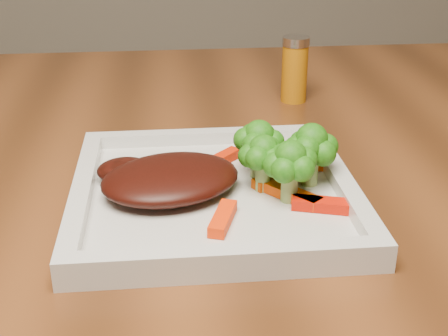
{
  "coord_description": "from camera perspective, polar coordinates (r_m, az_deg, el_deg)",
  "views": [
    {
      "loc": [
        -0.22,
        -0.77,
        1.04
      ],
      "look_at": [
        -0.17,
        -0.23,
        0.79
      ],
      "focal_mm": 50.0,
      "sensor_mm": 36.0,
      "label": 1
    }
  ],
  "objects": [
    {
      "name": "carrot_4",
      "position": [
        0.67,
        -0.16,
        0.87
      ],
      "size": [
        0.04,
        0.05,
        0.01
      ],
      "primitive_type": "cube",
      "rotation": [
        0.0,
        0.0,
        0.81
      ],
      "color": "red",
      "rests_on": "plate"
    },
    {
      "name": "carrot_6",
      "position": [
        0.62,
        4.89,
        -0.99
      ],
      "size": [
        0.05,
        0.04,
        0.01
      ],
      "primitive_type": "cube",
      "rotation": [
        0.0,
        0.0,
        0.52
      ],
      "color": "#D14703",
      "rests_on": "plate"
    },
    {
      "name": "spice_shaker",
      "position": [
        0.89,
        6.47,
        8.95
      ],
      "size": [
        0.05,
        0.05,
        0.09
      ],
      "primitive_type": "cylinder",
      "rotation": [
        0.0,
        0.0,
        -0.32
      ],
      "color": "#A66009",
      "rests_on": "dining_table"
    },
    {
      "name": "carrot_2",
      "position": [
        0.55,
        -0.11,
        -4.63
      ],
      "size": [
        0.03,
        0.06,
        0.01
      ],
      "primitive_type": "cube",
      "rotation": [
        0.0,
        0.0,
        1.25
      ],
      "color": "#F63004",
      "rests_on": "plate"
    },
    {
      "name": "broccoli_1",
      "position": [
        0.61,
        7.93,
        1.26
      ],
      "size": [
        0.06,
        0.06,
        0.06
      ],
      "primitive_type": null,
      "rotation": [
        0.0,
        0.0,
        0.02
      ],
      "color": "#166C12",
      "rests_on": "plate"
    },
    {
      "name": "carrot_1",
      "position": [
        0.58,
        9.34,
        -3.35
      ],
      "size": [
        0.06,
        0.03,
        0.01
      ],
      "primitive_type": "cube",
      "rotation": [
        0.0,
        0.0,
        -0.29
      ],
      "color": "red",
      "rests_on": "plate"
    },
    {
      "name": "carrot_5",
      "position": [
        0.59,
        6.32,
        -2.46
      ],
      "size": [
        0.05,
        0.06,
        0.01
      ],
      "primitive_type": "cube",
      "rotation": [
        0.0,
        0.0,
        -0.86
      ],
      "color": "#F04703",
      "rests_on": "plate"
    },
    {
      "name": "broccoli_3",
      "position": [
        0.6,
        3.59,
        0.67
      ],
      "size": [
        0.06,
        0.06,
        0.06
      ],
      "primitive_type": null,
      "rotation": [
        0.0,
        0.0,
        -0.23
      ],
      "color": "#356A11",
      "rests_on": "plate"
    },
    {
      "name": "steak",
      "position": [
        0.6,
        -4.91,
        -0.97
      ],
      "size": [
        0.16,
        0.14,
        0.03
      ],
      "primitive_type": "ellipsoid",
      "rotation": [
        0.0,
        0.0,
        0.32
      ],
      "color": "#370C08",
      "rests_on": "plate"
    },
    {
      "name": "plate",
      "position": [
        0.61,
        -0.94,
        -2.68
      ],
      "size": [
        0.27,
        0.27,
        0.01
      ],
      "primitive_type": "cube",
      "color": "silver",
      "rests_on": "dining_table"
    },
    {
      "name": "broccoli_0",
      "position": [
        0.62,
        3.21,
        2.14
      ],
      "size": [
        0.07,
        0.07,
        0.07
      ],
      "primitive_type": null,
      "rotation": [
        0.0,
        0.0,
        -0.2
      ],
      "color": "#176911",
      "rests_on": "plate"
    },
    {
      "name": "broccoli_2",
      "position": [
        0.58,
        6.05,
        -0.37
      ],
      "size": [
        0.07,
        0.07,
        0.06
      ],
      "primitive_type": null,
      "rotation": [
        0.0,
        0.0,
        -0.16
      ],
      "color": "#1B7012",
      "rests_on": "plate"
    },
    {
      "name": "carrot_3",
      "position": [
        0.66,
        7.54,
        0.36
      ],
      "size": [
        0.06,
        0.02,
        0.01
      ],
      "primitive_type": "cube",
      "rotation": [
        0.0,
        0.0,
        -0.06
      ],
      "color": "#FF4E04",
      "rests_on": "plate"
    }
  ]
}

